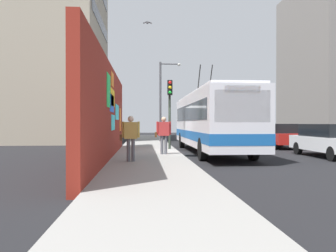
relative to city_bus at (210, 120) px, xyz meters
name	(u,v)px	position (x,y,z in m)	size (l,w,h in m)	color
ground_plane	(178,153)	(-0.15, 1.80, -1.80)	(80.00, 80.00, 0.00)	black
sidewalk_slab	(148,152)	(-0.15, 3.40, -1.73)	(48.00, 3.20, 0.15)	gray
graffiti_wall	(108,113)	(-3.68, 5.15, 0.24)	(14.91, 0.32, 4.07)	maroon
building_far_left	(62,29)	(13.24, 11.00, 8.31)	(12.95, 7.02, 20.23)	#9E937F
city_bus	(210,120)	(0.00, 0.00, 0.00)	(12.17, 2.51, 5.02)	silver
parked_car_white	(331,140)	(-2.86, -5.20, -0.97)	(4.93, 1.93, 1.58)	white
parked_car_red	(278,135)	(3.44, -5.20, -0.97)	(4.56, 1.78, 1.58)	#B21E19
pedestrian_near_wall	(131,134)	(-5.19, 4.15, -0.62)	(0.23, 0.77, 1.75)	#595960
pedestrian_at_curb	(164,132)	(-2.27, 2.69, -0.60)	(0.24, 0.78, 1.77)	#595960
traffic_light	(170,102)	(0.91, 2.15, 1.00)	(0.49, 0.28, 3.92)	#2D382D
street_lamp	(163,96)	(9.33, 2.05, 2.05)	(0.44, 1.76, 6.43)	#4C4C51
flying_pigeons	(153,9)	(0.97, 3.08, 6.30)	(4.41, 1.12, 0.60)	slate
curbside_puddle	(193,156)	(-1.57, 1.20, -1.80)	(1.11, 1.11, 0.00)	black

